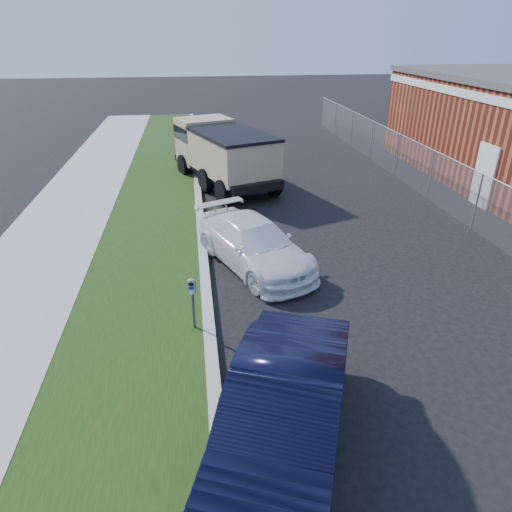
{
  "coord_description": "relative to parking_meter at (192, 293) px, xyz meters",
  "views": [
    {
      "loc": [
        -2.72,
        -8.41,
        5.71
      ],
      "look_at": [
        -1.4,
        1.0,
        1.0
      ],
      "focal_mm": 32.0,
      "sensor_mm": 36.0,
      "label": 1
    }
  ],
  "objects": [
    {
      "name": "dump_truck",
      "position": [
        1.36,
        10.44,
        0.36
      ],
      "size": [
        4.1,
        6.38,
        2.35
      ],
      "rotation": [
        0.0,
        0.0,
        0.35
      ],
      "color": "black",
      "rests_on": "ground"
    },
    {
      "name": "streetside",
      "position": [
        -2.67,
        2.41,
        -0.89
      ],
      "size": [
        6.12,
        50.0,
        0.15
      ],
      "color": "#96968E",
      "rests_on": "ground"
    },
    {
      "name": "parking_meter",
      "position": [
        0.0,
        0.0,
        0.0
      ],
      "size": [
        0.18,
        0.14,
        1.18
      ],
      "rotation": [
        0.0,
        0.0,
        -0.25
      ],
      "color": "#3F4247",
      "rests_on": "ground"
    },
    {
      "name": "white_wagon",
      "position": [
        1.62,
        2.97,
        -0.34
      ],
      "size": [
        3.3,
        4.64,
        1.25
      ],
      "primitive_type": "imported",
      "rotation": [
        0.0,
        0.0,
        0.4
      ],
      "color": "white",
      "rests_on": "ground"
    },
    {
      "name": "navy_sedan",
      "position": [
        1.2,
        -3.35,
        -0.21
      ],
      "size": [
        3.15,
        4.85,
        1.51
      ],
      "primitive_type": "imported",
      "rotation": [
        0.0,
        0.0,
        -0.37
      ],
      "color": "black",
      "rests_on": "ground"
    },
    {
      "name": "chainlink_fence",
      "position": [
        8.89,
        7.41,
        0.3
      ],
      "size": [
        0.06,
        30.06,
        30.0
      ],
      "color": "slate",
      "rests_on": "ground"
    },
    {
      "name": "ground",
      "position": [
        2.89,
        0.41,
        -0.96
      ],
      "size": [
        120.0,
        120.0,
        0.0
      ],
      "primitive_type": "plane",
      "color": "black",
      "rests_on": "ground"
    }
  ]
}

